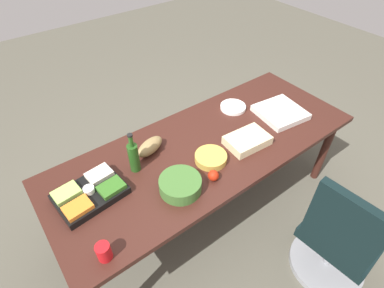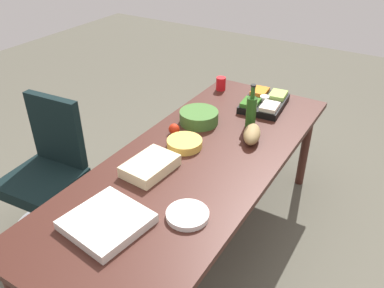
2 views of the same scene
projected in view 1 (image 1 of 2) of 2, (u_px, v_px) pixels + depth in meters
ground_plane at (204, 206)px, 2.83m from camera, size 10.00×10.00×0.00m
conference_table at (206, 152)px, 2.36m from camera, size 2.44×0.95×0.77m
office_chair at (337, 243)px, 2.12m from camera, size 0.56×0.56×1.02m
chip_bowl at (211, 158)px, 2.18m from camera, size 0.28×0.28×0.05m
red_solo_cup at (104, 252)px, 1.62m from camera, size 0.08×0.08×0.11m
apple_red at (213, 176)px, 2.04m from camera, size 0.08×0.08×0.08m
pizza_box at (280, 112)px, 2.58m from camera, size 0.40×0.40×0.05m
sheet_cake at (247, 140)px, 2.30m from camera, size 0.34×0.24×0.07m
paper_plate_stack at (233, 107)px, 2.65m from camera, size 0.25×0.25×0.03m
veggie_tray at (90, 193)px, 1.93m from camera, size 0.45×0.34×0.09m
bread_loaf at (150, 146)px, 2.23m from camera, size 0.26×0.18×0.10m
salad_bowl at (180, 185)px, 1.97m from camera, size 0.31×0.31×0.09m
wine_bottle at (134, 157)px, 2.05m from camera, size 0.08×0.08×0.32m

